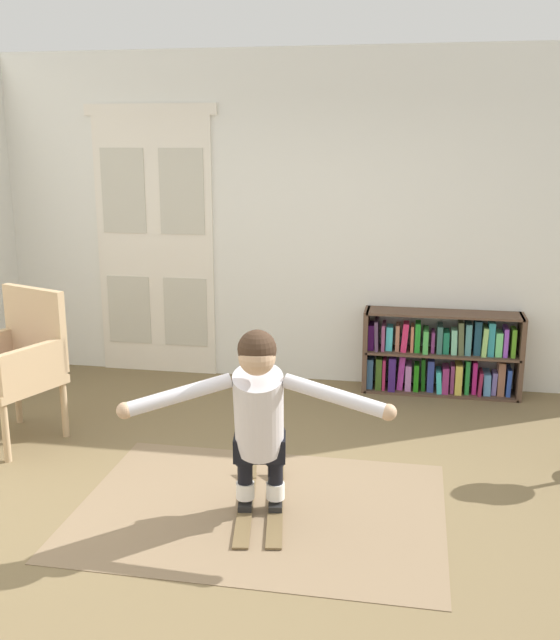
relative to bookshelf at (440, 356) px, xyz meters
The scene contains 8 objects.
ground_plane 2.63m from the bookshelf, 113.52° to the right, with size 7.20×7.20×0.00m, color brown.
back_wall 1.55m from the bookshelf, 168.59° to the left, with size 6.00×0.10×2.90m, color silver.
double_door 2.75m from the bookshelf, behind, with size 1.22×0.05×2.45m.
rug 2.58m from the bookshelf, 115.24° to the right, with size 2.18×1.59×0.01m, color #826A4F.
bookshelf is the anchor object (origin of this frame).
wicker_chair 3.45m from the bookshelf, 152.81° to the right, with size 0.78×0.78×1.10m.
skis_pair 2.55m from the bookshelf, 115.66° to the right, with size 0.42×0.97×0.07m.
person_skier 2.71m from the bookshelf, 113.46° to the right, with size 1.46×0.68×1.11m.
Camera 1 is at (0.79, -3.85, 2.18)m, focal length 41.40 mm.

